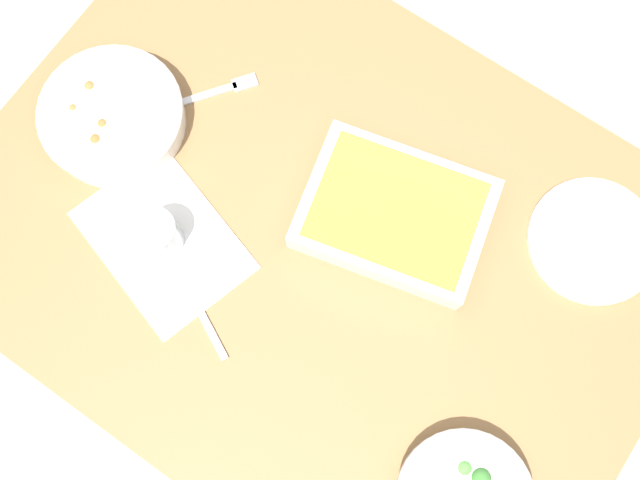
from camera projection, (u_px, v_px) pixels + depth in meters
name	position (u px, v px, depth m)	size (l,w,h in m)	color
ground_plane	(320.00, 307.00, 1.95)	(6.00, 6.00, 0.00)	#B2A899
dining_table	(320.00, 252.00, 1.32)	(1.20, 0.90, 0.74)	olive
placemat	(163.00, 240.00, 1.23)	(0.28, 0.20, 0.00)	silver
stew_bowl	(113.00, 116.00, 1.26)	(0.25, 0.25, 0.06)	silver
baking_dish	(395.00, 214.00, 1.21)	(0.34, 0.28, 0.06)	silver
drink_cup	(159.00, 235.00, 1.20)	(0.07, 0.07, 0.08)	#B2BCC6
side_plate	(593.00, 241.00, 1.23)	(0.22, 0.22, 0.01)	white
spoon_by_stew	(141.00, 125.00, 1.28)	(0.16, 0.10, 0.01)	silver
spoon_spare	(194.00, 299.00, 1.21)	(0.17, 0.09, 0.01)	silver
fork_on_table	(217.00, 92.00, 1.30)	(0.12, 0.15, 0.01)	silver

